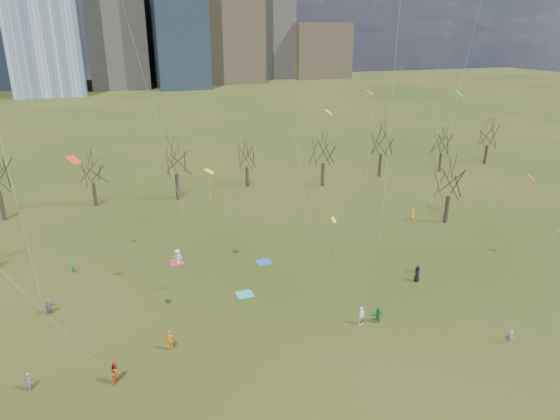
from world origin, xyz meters
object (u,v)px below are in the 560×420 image
object	(u,v)px
person_4	(170,340)
blanket_navy	(264,262)
person_1	(362,316)
blanket_crimson	(176,262)
blanket_teal	(245,294)
person_2	(116,372)

from	to	relation	value
person_4	blanket_navy	bearing A→B (deg)	-113.46
blanket_navy	person_1	bearing A→B (deg)	-73.48
blanket_crimson	person_4	size ratio (longest dim) A/B	0.91
blanket_crimson	person_1	distance (m)	22.83
blanket_navy	person_4	bearing A→B (deg)	-132.78
blanket_teal	blanket_navy	xyz separation A→B (m)	(3.98, 6.42, 0.00)
blanket_crimson	person_1	xyz separation A→B (m)	(13.82, -18.16, 0.85)
blanket_teal	blanket_crimson	bearing A→B (deg)	119.34
blanket_navy	person_2	size ratio (longest dim) A/B	0.84
blanket_crimson	person_2	bearing A→B (deg)	-110.38
blanket_navy	person_1	xyz separation A→B (m)	(4.44, -14.99, 0.85)
person_1	person_2	xyz separation A→B (m)	(-20.94, -1.02, 0.09)
blanket_teal	blanket_crimson	xyz separation A→B (m)	(-5.39, 9.59, 0.00)
blanket_teal	person_2	bearing A→B (deg)	-142.56
blanket_navy	blanket_crimson	distance (m)	9.89
person_2	person_4	distance (m)	5.16
person_2	blanket_crimson	bearing A→B (deg)	-11.24
blanket_teal	person_1	bearing A→B (deg)	-45.48
blanket_teal	blanket_crimson	world-z (taller)	same
blanket_crimson	person_4	world-z (taller)	person_4
blanket_crimson	person_1	world-z (taller)	person_1
person_1	person_2	bearing A→B (deg)	164.73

